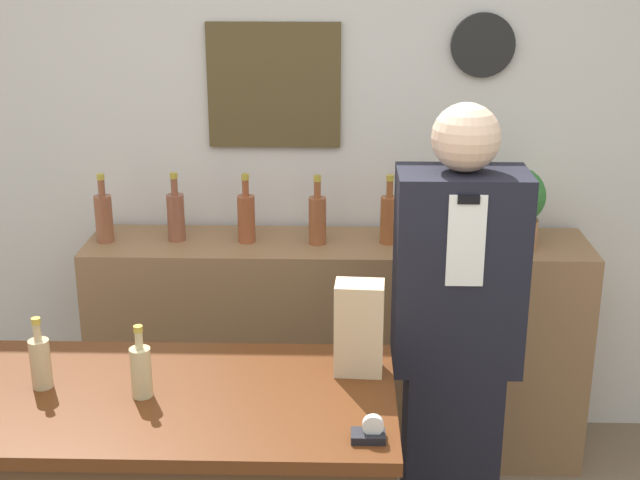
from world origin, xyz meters
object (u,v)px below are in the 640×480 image
at_px(shopkeeper, 455,348).
at_px(potted_plant, 516,205).
at_px(tape_dispenser, 370,432).
at_px(paper_bag, 359,328).

distance_m(shopkeeper, potted_plant, 0.83).
bearing_deg(tape_dispenser, potted_plant, 66.88).
height_order(paper_bag, tape_dispenser, paper_bag).
relative_size(potted_plant, tape_dispenser, 3.73).
relative_size(potted_plant, paper_bag, 1.17).
xyz_separation_m(potted_plant, tape_dispenser, (-0.64, -1.49, -0.18)).
bearing_deg(shopkeeper, paper_bag, -130.09).
height_order(shopkeeper, tape_dispenser, shopkeeper).
height_order(shopkeeper, potted_plant, shopkeeper).
xyz_separation_m(potted_plant, paper_bag, (-0.66, -1.11, -0.06)).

